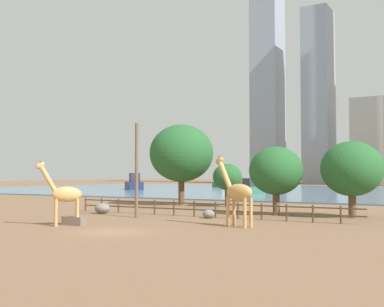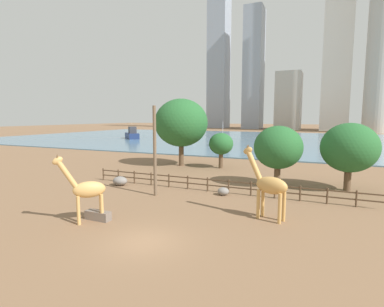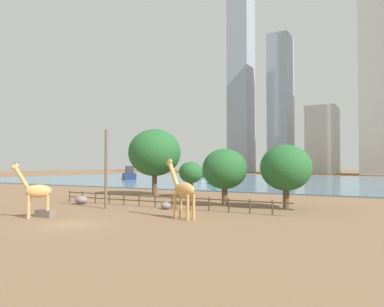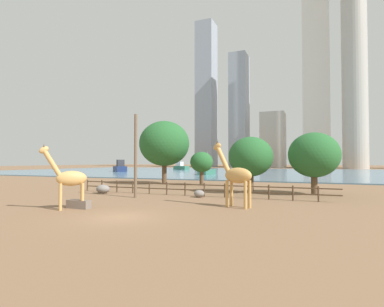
{
  "view_description": "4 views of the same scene",
  "coord_description": "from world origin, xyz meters",
  "px_view_note": "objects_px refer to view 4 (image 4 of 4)",
  "views": [
    {
      "loc": [
        19.16,
        -23.44,
        3.56
      ],
      "look_at": [
        -0.88,
        11.62,
        5.31
      ],
      "focal_mm": 45.0,
      "sensor_mm": 36.0,
      "label": 1
    },
    {
      "loc": [
        8.75,
        -13.33,
        6.85
      ],
      "look_at": [
        -1.91,
        10.77,
        3.61
      ],
      "focal_mm": 28.0,
      "sensor_mm": 36.0,
      "label": 2
    },
    {
      "loc": [
        20.81,
        -19.28,
        4.36
      ],
      "look_at": [
        1.35,
        15.64,
        5.52
      ],
      "focal_mm": 35.0,
      "sensor_mm": 36.0,
      "label": 3
    },
    {
      "loc": [
        10.84,
        -15.14,
        3.37
      ],
      "look_at": [
        -3.95,
        21.4,
        4.41
      ],
      "focal_mm": 28.0,
      "sensor_mm": 36.0,
      "label": 4
    }
  ],
  "objects_px": {
    "giraffe_tall": "(69,178)",
    "tree_left_large": "(314,155)",
    "boulder_near_fence": "(199,194)",
    "feeding_trough": "(79,204)",
    "tree_center_broad": "(202,162)",
    "boat_ferry": "(120,167)",
    "giraffe_companion": "(236,175)",
    "tree_right_tall": "(164,144)",
    "utility_pole": "(136,156)",
    "boat_sailboat": "(207,171)",
    "boat_barge": "(181,167)",
    "tree_left_small": "(251,157)",
    "boulder_by_pole": "(103,189)"
  },
  "relations": [
    {
      "from": "giraffe_tall",
      "to": "tree_left_large",
      "type": "bearing_deg",
      "value": 178.85
    },
    {
      "from": "boulder_near_fence",
      "to": "feeding_trough",
      "type": "relative_size",
      "value": 0.56
    },
    {
      "from": "boulder_near_fence",
      "to": "feeding_trough",
      "type": "distance_m",
      "value": 11.03
    },
    {
      "from": "boulder_near_fence",
      "to": "tree_center_broad",
      "type": "relative_size",
      "value": 0.21
    },
    {
      "from": "boat_ferry",
      "to": "giraffe_companion",
      "type": "bearing_deg",
      "value": 176.76
    },
    {
      "from": "tree_right_tall",
      "to": "tree_center_broad",
      "type": "bearing_deg",
      "value": 1.91
    },
    {
      "from": "utility_pole",
      "to": "boat_sailboat",
      "type": "relative_size",
      "value": 1.24
    },
    {
      "from": "tree_center_broad",
      "to": "boat_barge",
      "type": "relative_size",
      "value": 0.65
    },
    {
      "from": "boulder_near_fence",
      "to": "tree_left_small",
      "type": "distance_m",
      "value": 7.48
    },
    {
      "from": "giraffe_companion",
      "to": "tree_center_broad",
      "type": "bearing_deg",
      "value": -44.58
    },
    {
      "from": "tree_left_large",
      "to": "tree_center_broad",
      "type": "distance_m",
      "value": 16.27
    },
    {
      "from": "boulder_by_pole",
      "to": "boat_ferry",
      "type": "distance_m",
      "value": 63.49
    },
    {
      "from": "tree_center_broad",
      "to": "giraffe_tall",
      "type": "bearing_deg",
      "value": -93.41
    },
    {
      "from": "feeding_trough",
      "to": "boat_sailboat",
      "type": "bearing_deg",
      "value": 99.09
    },
    {
      "from": "utility_pole",
      "to": "tree_center_broad",
      "type": "xyz_separation_m",
      "value": [
        0.79,
        15.71,
        -0.66
      ]
    },
    {
      "from": "feeding_trough",
      "to": "boat_barge",
      "type": "xyz_separation_m",
      "value": [
        -32.15,
        89.65,
        0.93
      ]
    },
    {
      "from": "tree_left_large",
      "to": "tree_center_broad",
      "type": "height_order",
      "value": "tree_left_large"
    },
    {
      "from": "tree_left_large",
      "to": "tree_center_broad",
      "type": "bearing_deg",
      "value": 154.58
    },
    {
      "from": "tree_left_small",
      "to": "boat_sailboat",
      "type": "xyz_separation_m",
      "value": [
        -17.72,
        36.51,
        -2.74
      ]
    },
    {
      "from": "tree_right_tall",
      "to": "tree_left_small",
      "type": "bearing_deg",
      "value": -28.24
    },
    {
      "from": "boat_ferry",
      "to": "boat_sailboat",
      "type": "distance_m",
      "value": 33.83
    },
    {
      "from": "tree_center_broad",
      "to": "boat_barge",
      "type": "xyz_separation_m",
      "value": [
        -33.22,
        66.97,
        -2.01
      ]
    },
    {
      "from": "giraffe_companion",
      "to": "boulder_near_fence",
      "type": "distance_m",
      "value": 6.91
    },
    {
      "from": "boulder_near_fence",
      "to": "giraffe_companion",
      "type": "bearing_deg",
      "value": -45.2
    },
    {
      "from": "boulder_by_pole",
      "to": "boat_barge",
      "type": "bearing_deg",
      "value": 108.6
    },
    {
      "from": "giraffe_tall",
      "to": "feeding_trough",
      "type": "relative_size",
      "value": 2.54
    },
    {
      "from": "giraffe_companion",
      "to": "tree_center_broad",
      "type": "distance_m",
      "value": 20.21
    },
    {
      "from": "giraffe_companion",
      "to": "boulder_by_pole",
      "type": "distance_m",
      "value": 15.98
    },
    {
      "from": "boat_sailboat",
      "to": "utility_pole",
      "type": "bearing_deg",
      "value": -164.56
    },
    {
      "from": "feeding_trough",
      "to": "boat_ferry",
      "type": "height_order",
      "value": "boat_ferry"
    },
    {
      "from": "tree_center_broad",
      "to": "feeding_trough",
      "type": "bearing_deg",
      "value": -92.69
    },
    {
      "from": "tree_right_tall",
      "to": "boat_barge",
      "type": "bearing_deg",
      "value": 112.21
    },
    {
      "from": "tree_center_broad",
      "to": "boat_barge",
      "type": "height_order",
      "value": "boat_barge"
    },
    {
      "from": "tree_right_tall",
      "to": "giraffe_tall",
      "type": "bearing_deg",
      "value": -79.21
    },
    {
      "from": "boulder_near_fence",
      "to": "boat_ferry",
      "type": "relative_size",
      "value": 0.12
    },
    {
      "from": "giraffe_companion",
      "to": "boulder_near_fence",
      "type": "relative_size",
      "value": 4.94
    },
    {
      "from": "boulder_near_fence",
      "to": "tree_right_tall",
      "type": "xyz_separation_m",
      "value": [
        -10.42,
        13.04,
        5.66
      ]
    },
    {
      "from": "tree_right_tall",
      "to": "boat_sailboat",
      "type": "bearing_deg",
      "value": 96.89
    },
    {
      "from": "tree_left_small",
      "to": "boulder_by_pole",
      "type": "bearing_deg",
      "value": -157.6
    },
    {
      "from": "boat_sailboat",
      "to": "giraffe_tall",
      "type": "bearing_deg",
      "value": -166.76
    },
    {
      "from": "giraffe_companion",
      "to": "tree_center_broad",
      "type": "relative_size",
      "value": 1.05
    },
    {
      "from": "feeding_trough",
      "to": "boat_barge",
      "type": "bearing_deg",
      "value": 109.73
    },
    {
      "from": "giraffe_tall",
      "to": "boat_ferry",
      "type": "bearing_deg",
      "value": -103.76
    },
    {
      "from": "giraffe_tall",
      "to": "boat_barge",
      "type": "xyz_separation_m",
      "value": [
        -31.83,
        90.29,
        -0.95
      ]
    },
    {
      "from": "giraffe_tall",
      "to": "tree_left_small",
      "type": "relative_size",
      "value": 0.76
    },
    {
      "from": "boat_sailboat",
      "to": "giraffe_companion",
      "type": "bearing_deg",
      "value": -153.67
    },
    {
      "from": "boat_barge",
      "to": "tree_left_small",
      "type": "bearing_deg",
      "value": -35.07
    },
    {
      "from": "boat_ferry",
      "to": "boat_sailboat",
      "type": "xyz_separation_m",
      "value": [
        32.28,
        -10.14,
        -0.33
      ]
    },
    {
      "from": "feeding_trough",
      "to": "tree_left_small",
      "type": "xyz_separation_m",
      "value": [
        9.5,
        14.84,
        3.56
      ]
    },
    {
      "from": "giraffe_tall",
      "to": "boulder_by_pole",
      "type": "distance_m",
      "value": 10.73
    }
  ]
}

